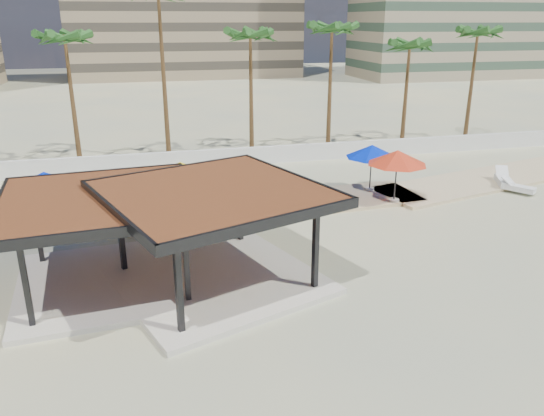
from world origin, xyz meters
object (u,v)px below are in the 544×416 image
at_px(pavilion_central, 214,228).
at_px(umbrella_c, 397,158).
at_px(lounger_b, 277,198).
at_px(lounger_c, 518,188).
at_px(pavilion_west, 105,232).
at_px(lounger_a, 71,225).
at_px(lounger_d, 504,180).

relative_size(pavilion_central, umbrella_c, 2.78).
xyz_separation_m(lounger_b, lounger_c, (13.96, -1.62, -0.00)).
xyz_separation_m(pavilion_west, lounger_b, (8.50, 7.39, -1.77)).
bearing_deg(pavilion_west, umbrella_c, 16.60).
distance_m(lounger_a, lounger_d, 24.50).
bearing_deg(pavilion_west, lounger_b, 36.19).
bearing_deg(lounger_d, lounger_c, -156.68).
bearing_deg(lounger_b, lounger_d, -70.97).
bearing_deg(lounger_a, pavilion_central, -167.09).
height_order(pavilion_central, lounger_c, pavilion_central).
xyz_separation_m(umbrella_c, lounger_b, (-6.13, 1.65, -2.27)).
distance_m(lounger_b, lounger_d, 14.00).
relative_size(umbrella_c, lounger_a, 1.65).
xyz_separation_m(pavilion_central, lounger_b, (4.56, 8.25, -1.89)).
bearing_deg(lounger_a, umbrella_c, -118.90).
distance_m(pavilion_west, umbrella_c, 15.73).
relative_size(pavilion_central, lounger_c, 5.03).
bearing_deg(pavilion_central, umbrella_c, 11.91).
height_order(pavilion_central, lounger_a, pavilion_central).
xyz_separation_m(umbrella_c, lounger_c, (7.83, 0.04, -2.27)).
height_order(pavilion_west, lounger_a, pavilion_west).
distance_m(pavilion_central, lounger_c, 19.77).
bearing_deg(umbrella_c, lounger_b, 164.93).
distance_m(lounger_c, lounger_d, 1.34).
relative_size(lounger_a, lounger_c, 1.10).
distance_m(lounger_a, lounger_c, 24.43).
height_order(umbrella_c, lounger_d, umbrella_c).
xyz_separation_m(pavilion_west, lounger_a, (-1.97, 5.78, -1.76)).
height_order(pavilion_west, lounger_b, pavilion_west).
relative_size(lounger_b, lounger_c, 1.04).
distance_m(lounger_b, lounger_c, 14.06).
xyz_separation_m(pavilion_west, lounger_c, (22.46, 5.77, -1.77)).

